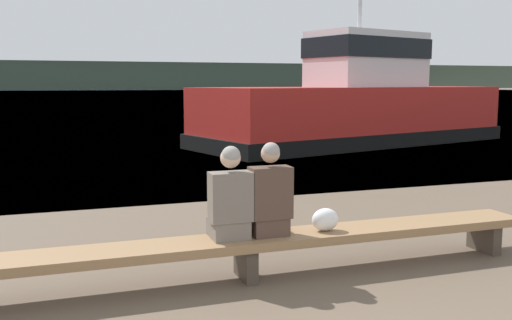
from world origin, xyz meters
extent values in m
plane|color=#426B8E|center=(0.00, 126.83, 0.00)|extent=(240.00, 240.00, 0.00)
cube|color=#384233|center=(0.00, 176.76, 4.11)|extent=(600.00, 12.00, 8.21)
cube|color=#8E6B47|center=(-0.03, 3.01, 0.38)|extent=(6.50, 0.53, 0.09)
cube|color=#42382D|center=(2.92, 3.01, 0.17)|extent=(0.12, 0.45, 0.34)
cube|color=#42382D|center=(-0.03, 3.01, 0.17)|extent=(0.12, 0.45, 0.34)
cube|color=#70665B|center=(-0.19, 3.08, 0.52)|extent=(0.36, 0.38, 0.19)
cube|color=#70665B|center=(-0.19, 2.99, 0.86)|extent=(0.42, 0.22, 0.49)
sphere|color=beige|center=(-0.19, 2.99, 1.25)|extent=(0.20, 0.20, 0.20)
sphere|color=gray|center=(-0.19, 2.98, 1.27)|extent=(0.19, 0.19, 0.19)
cube|color=#4C382D|center=(0.22, 3.08, 0.52)|extent=(0.36, 0.38, 0.19)
cube|color=#4C382D|center=(0.22, 2.99, 0.88)|extent=(0.42, 0.22, 0.52)
sphere|color=tan|center=(0.22, 2.99, 1.27)|extent=(0.19, 0.19, 0.19)
sphere|color=gray|center=(0.22, 2.98, 1.30)|extent=(0.18, 0.18, 0.18)
ellipsoid|color=white|center=(0.84, 2.99, 0.55)|extent=(0.29, 0.20, 0.24)
cube|color=red|center=(7.37, 14.31, 0.92)|extent=(11.15, 6.26, 1.83)
cube|color=black|center=(7.37, 14.31, 0.22)|extent=(11.40, 6.46, 0.44)
cube|color=silver|center=(7.88, 14.45, 2.72)|extent=(4.14, 3.05, 1.77)
cube|color=black|center=(7.88, 14.45, 3.07)|extent=(4.23, 3.13, 0.64)
camera|label=1|loc=(-1.75, -2.27, 1.97)|focal=40.00mm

